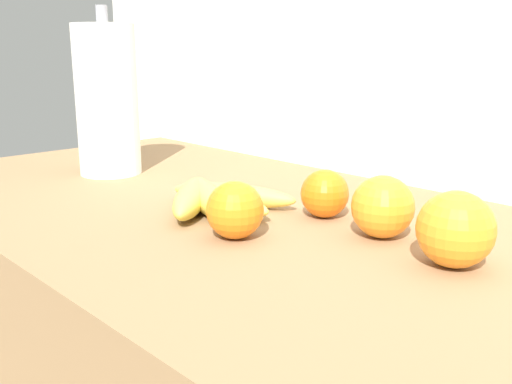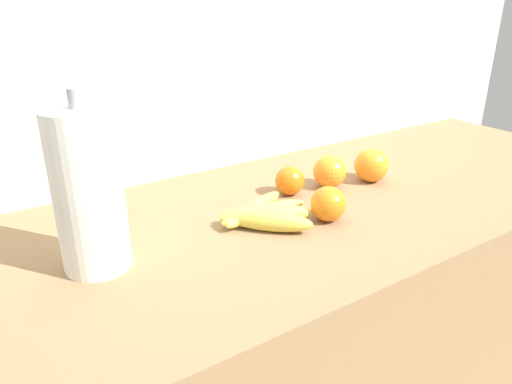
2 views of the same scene
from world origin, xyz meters
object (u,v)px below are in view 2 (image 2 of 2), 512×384
banana_bunch (264,215)px  orange_back_left (290,181)px  orange_center (371,165)px  orange_back_right (330,171)px  paper_towel_roll (88,192)px  orange_right (328,204)px

banana_bunch → orange_back_left: (0.13, 0.09, 0.01)m
orange_center → orange_back_left: orange_center is taller
banana_bunch → orange_back_left: bearing=34.4°
orange_back_right → orange_back_left: size_ratio=1.16×
banana_bunch → orange_back_right: bearing=17.7°
orange_center → orange_back_right: bearing=166.4°
orange_back_left → paper_towel_roll: bearing=-171.4°
orange_center → paper_towel_roll: size_ratio=0.28×
orange_back_left → orange_center: bearing=-11.1°
banana_bunch → orange_right: (0.12, -0.06, 0.02)m
banana_bunch → orange_center: size_ratio=2.41×
orange_back_right → paper_towel_roll: bearing=-174.6°
orange_back_right → orange_right: (-0.12, -0.13, -0.00)m
banana_bunch → orange_right: 0.13m
orange_back_left → orange_back_right: bearing=-8.3°
orange_back_left → paper_towel_roll: paper_towel_roll is taller
orange_center → orange_right: size_ratio=1.16×
banana_bunch → orange_center: bearing=8.1°
orange_back_right → banana_bunch: bearing=-162.3°
banana_bunch → orange_back_right: size_ratio=2.59×
banana_bunch → orange_back_left: orange_back_left is taller
orange_center → orange_right: 0.25m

